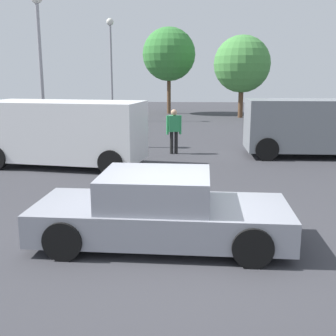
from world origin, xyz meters
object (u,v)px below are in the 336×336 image
at_px(dog, 120,187).
at_px(van_white, 65,131).
at_px(light_post_near, 39,43).
at_px(suv_dark, 312,126).
at_px(sedan_foreground, 160,211).
at_px(pedestrian, 174,128).
at_px(light_post_mid, 111,52).

bearing_deg(dog, van_white, 125.04).
height_order(van_white, light_post_near, light_post_near).
bearing_deg(suv_dark, van_white, 14.22).
height_order(dog, suv_dark, suv_dark).
distance_m(sedan_foreground, pedestrian, 8.59).
xyz_separation_m(van_white, light_post_mid, (-1.04, 13.78, 3.17)).
distance_m(suv_dark, light_post_near, 10.87).
distance_m(dog, suv_dark, 8.31).
bearing_deg(suv_dark, dog, 43.48).
relative_size(light_post_near, light_post_mid, 0.95).
xyz_separation_m(sedan_foreground, light_post_near, (-5.49, 9.93, 3.54)).
distance_m(van_white, pedestrian, 4.13).
height_order(sedan_foreground, suv_dark, suv_dark).
height_order(dog, pedestrian, pedestrian).
relative_size(sedan_foreground, pedestrian, 2.67).
relative_size(van_white, suv_dark, 1.12).
height_order(light_post_near, light_post_mid, light_post_mid).
relative_size(dog, van_white, 0.11).
bearing_deg(pedestrian, light_post_near, 63.66).
bearing_deg(suv_dark, light_post_near, -8.59).
bearing_deg(pedestrian, van_white, 112.26).
relative_size(dog, light_post_mid, 0.10).
bearing_deg(light_post_mid, suv_dark, -51.12).
relative_size(sedan_foreground, suv_dark, 0.94).
relative_size(sedan_foreground, van_white, 0.84).
bearing_deg(suv_dark, pedestrian, -2.55).
xyz_separation_m(suv_dark, pedestrian, (-4.97, 0.23, -0.13)).
height_order(suv_dark, pedestrian, suv_dark).
height_order(sedan_foreground, light_post_near, light_post_near).
relative_size(dog, light_post_near, 0.10).
height_order(sedan_foreground, pedestrian, pedestrian).
xyz_separation_m(suv_dark, light_post_mid, (-9.41, 11.67, 3.18)).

